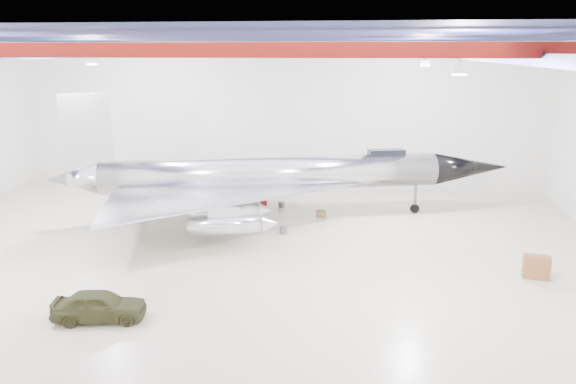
# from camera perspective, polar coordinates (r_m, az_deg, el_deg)

# --- Properties ---
(floor) EXTENTS (40.00, 40.00, 0.00)m
(floor) POSITION_cam_1_polar(r_m,az_deg,el_deg) (29.98, -5.63, -6.14)
(floor) COLOR beige
(floor) RESTS_ON ground
(wall_back) EXTENTS (40.00, 0.00, 40.00)m
(wall_back) POSITION_cam_1_polar(r_m,az_deg,el_deg) (43.13, -1.27, 7.70)
(wall_back) COLOR silver
(wall_back) RESTS_ON floor
(ceiling) EXTENTS (40.00, 40.00, 0.00)m
(ceiling) POSITION_cam_1_polar(r_m,az_deg,el_deg) (28.13, -6.19, 15.37)
(ceiling) COLOR #0A0F38
(ceiling) RESTS_ON wall_back
(ceiling_structure) EXTENTS (39.50, 29.50, 1.08)m
(ceiling_structure) POSITION_cam_1_polar(r_m,az_deg,el_deg) (28.12, -6.15, 13.99)
(ceiling_structure) COLOR maroon
(ceiling_structure) RESTS_ON ceiling
(jet_aircraft) EXTENTS (28.76, 20.49, 7.99)m
(jet_aircraft) POSITION_cam_1_polar(r_m,az_deg,el_deg) (35.08, -1.70, 1.41)
(jet_aircraft) COLOR silver
(jet_aircraft) RESTS_ON floor
(jeep) EXTENTS (3.84, 2.10, 1.24)m
(jeep) POSITION_cam_1_polar(r_m,az_deg,el_deg) (23.78, -18.62, -10.86)
(jeep) COLOR #35361B
(jeep) RESTS_ON floor
(desk) EXTENTS (1.27, 0.76, 1.09)m
(desk) POSITION_cam_1_polar(r_m,az_deg,el_deg) (28.91, 23.90, -6.98)
(desk) COLOR brown
(desk) RESTS_ON floor
(crate_ply) EXTENTS (0.58, 0.49, 0.37)m
(crate_ply) POSITION_cam_1_polar(r_m,az_deg,el_deg) (36.60, -14.85, -2.47)
(crate_ply) COLOR olive
(crate_ply) RESTS_ON floor
(toolbox_red) EXTENTS (0.58, 0.51, 0.35)m
(toolbox_red) POSITION_cam_1_polar(r_m,az_deg,el_deg) (38.72, -2.53, -1.10)
(toolbox_red) COLOR maroon
(toolbox_red) RESTS_ON floor
(engine_drum) EXTENTS (0.61, 0.61, 0.41)m
(engine_drum) POSITION_cam_1_polar(r_m,az_deg,el_deg) (32.78, -0.47, -3.89)
(engine_drum) COLOR #59595B
(engine_drum) RESTS_ON floor
(parts_bin) EXTENTS (0.65, 0.56, 0.40)m
(parts_bin) POSITION_cam_1_polar(r_m,az_deg,el_deg) (36.07, 3.37, -2.22)
(parts_bin) COLOR olive
(parts_bin) RESTS_ON floor
(oil_barrel) EXTENTS (0.76, 0.69, 0.44)m
(oil_barrel) POSITION_cam_1_polar(r_m,az_deg,el_deg) (33.57, -7.16, -3.54)
(oil_barrel) COLOR olive
(oil_barrel) RESTS_ON floor
(spares_box) EXTENTS (0.49, 0.49, 0.38)m
(spares_box) POSITION_cam_1_polar(r_m,az_deg,el_deg) (38.24, -0.67, -1.26)
(spares_box) COLOR #59595B
(spares_box) RESTS_ON floor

